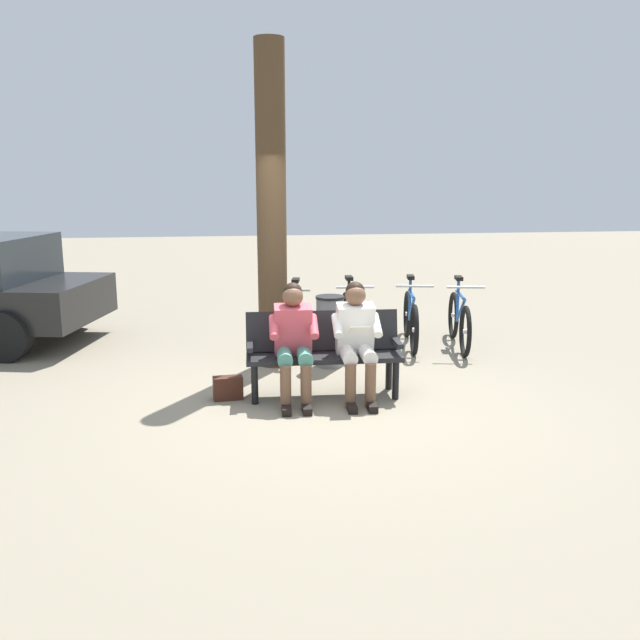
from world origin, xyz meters
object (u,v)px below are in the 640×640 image
at_px(bicycle_blue, 350,321).
at_px(bicycle_silver, 295,324).
at_px(bench, 323,347).
at_px(litter_bin, 330,331).
at_px(tree_trunk, 272,209).
at_px(bicycle_purple, 411,319).
at_px(person_companion, 294,337).
at_px(handbag, 228,388).
at_px(person_reading, 356,335).
at_px(bicycle_orange, 459,321).

bearing_deg(bicycle_blue, bicycle_silver, -79.15).
xyz_separation_m(bench, litter_bin, (-0.24, -1.04, -0.08)).
bearing_deg(bench, bicycle_silver, -84.10).
bearing_deg(bicycle_silver, tree_trunk, -16.06).
relative_size(bicycle_purple, bicycle_silver, 1.00).
distance_m(litter_bin, bicycle_blue, 0.98).
xyz_separation_m(tree_trunk, bicycle_blue, (-1.09, -0.72, -1.52)).
bearing_deg(person_companion, bicycle_silver, -93.82).
height_order(handbag, tree_trunk, tree_trunk).
xyz_separation_m(tree_trunk, bicycle_purple, (-1.91, -0.68, -1.52)).
xyz_separation_m(person_reading, bicycle_purple, (-1.17, -2.06, -0.31)).
relative_size(person_reading, tree_trunk, 0.32).
height_order(bicycle_orange, bicycle_blue, same).
bearing_deg(tree_trunk, bicycle_blue, -146.62).
bearing_deg(handbag, bicycle_blue, -130.18).
bearing_deg(tree_trunk, bicycle_silver, -117.69).
relative_size(person_reading, bicycle_purple, 0.72).
height_order(bench, litter_bin, bench).
xyz_separation_m(bicycle_orange, bicycle_purple, (0.62, -0.18, 0.00)).
relative_size(bench, person_reading, 1.35).
distance_m(tree_trunk, bicycle_blue, 2.00).
bearing_deg(person_reading, bicycle_orange, -131.02).
height_order(person_reading, bicycle_purple, person_reading).
height_order(bench, bicycle_silver, bicycle_silver).
bearing_deg(bicycle_purple, tree_trunk, -59.71).
distance_m(person_reading, bicycle_blue, 2.15).
bearing_deg(person_companion, bicycle_purple, -129.14).
bearing_deg(bicycle_purple, bicycle_silver, -76.98).
relative_size(person_reading, bicycle_silver, 0.72).
bearing_deg(bench, person_reading, 152.85).
bearing_deg(bench, handbag, 4.64).
bearing_deg(tree_trunk, bicycle_purple, -160.37).
bearing_deg(bicycle_silver, person_companion, 5.37).
height_order(bicycle_purple, bicycle_silver, same).
bearing_deg(bicycle_purple, bicycle_blue, -81.79).
relative_size(tree_trunk, bicycle_blue, 2.24).
bearing_deg(bicycle_purple, bench, -27.48).
xyz_separation_m(handbag, bicycle_orange, (-3.10, -1.74, 0.24)).
height_order(litter_bin, bicycle_blue, bicycle_blue).
bearing_deg(bicycle_orange, bicycle_purple, -94.95).
bearing_deg(bicycle_silver, bicycle_orange, 98.72).
xyz_separation_m(person_reading, tree_trunk, (0.75, -1.38, 1.21)).
bearing_deg(litter_bin, bicycle_orange, -160.28).
xyz_separation_m(person_reading, bicycle_blue, (-0.34, -2.10, -0.31)).
relative_size(bicycle_blue, bicycle_silver, 1.01).
xyz_separation_m(bench, tree_trunk, (0.43, -1.20, 1.37)).
relative_size(bench, tree_trunk, 0.43).
distance_m(bicycle_orange, bicycle_blue, 1.46).
distance_m(handbag, tree_trunk, 2.23).
bearing_deg(bicycle_blue, person_companion, -22.04).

